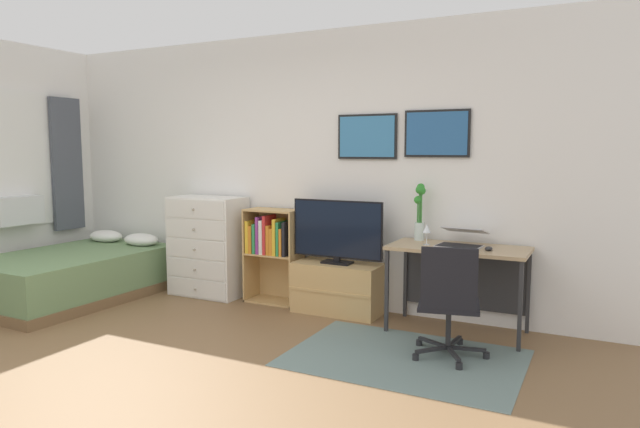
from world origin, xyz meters
name	(u,v)px	position (x,y,z in m)	size (l,w,h in m)	color
ground_plane	(128,386)	(0.00, 0.00, 0.00)	(7.20, 7.20, 0.00)	brown
wall_back_with_posters	(305,169)	(0.01, 2.43, 1.35)	(6.12, 0.09, 2.70)	white
area_rug	(404,358)	(1.46, 1.31, 0.00)	(1.70, 1.20, 0.01)	slate
bed	(73,275)	(-2.20, 1.41, 0.25)	(1.31, 1.95, 0.61)	brown
dresser	(208,246)	(-1.02, 2.15, 0.53)	(0.79, 0.46, 1.05)	white
bookshelf	(272,246)	(-0.25, 2.21, 0.58)	(0.56, 0.30, 0.95)	tan
tv_stand	(338,288)	(0.51, 2.17, 0.24)	(0.83, 0.41, 0.48)	tan
television	(337,232)	(0.51, 2.15, 0.78)	(0.91, 0.16, 0.60)	black
desk	(460,261)	(1.66, 2.17, 0.60)	(1.14, 0.56, 0.74)	tan
office_chair	(449,300)	(1.76, 1.42, 0.46)	(0.58, 0.57, 0.86)	#232326
laptop	(462,239)	(1.68, 2.14, 0.80)	(0.39, 0.42, 0.16)	#B7B7BC
computer_mouse	(489,249)	(1.92, 2.01, 0.76)	(0.06, 0.10, 0.03)	#262628
bamboo_vase	(420,211)	(1.27, 2.27, 1.00)	(0.11, 0.11, 0.51)	silver
wine_glass	(427,229)	(1.40, 2.05, 0.87)	(0.07, 0.07, 0.18)	silver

